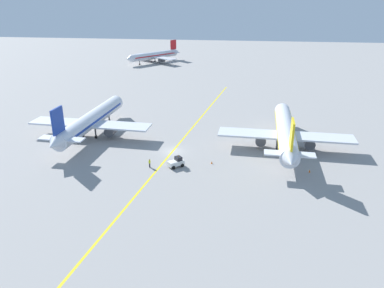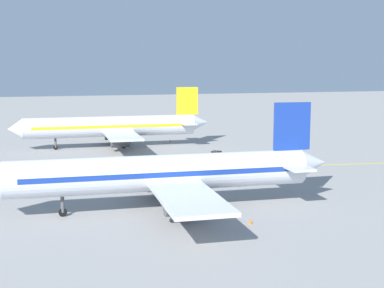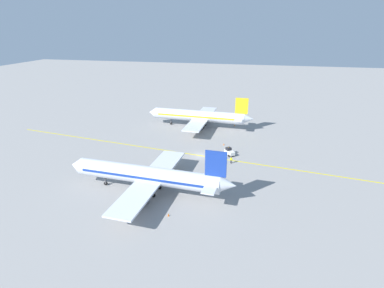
# 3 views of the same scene
# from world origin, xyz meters

# --- Properties ---
(ground_plane) EXTENTS (400.00, 400.00, 0.00)m
(ground_plane) POSITION_xyz_m (0.00, 0.00, 0.00)
(ground_plane) COLOR gray
(apron_yellow_centreline) EXTENTS (17.03, 118.90, 0.01)m
(apron_yellow_centreline) POSITION_xyz_m (0.00, 0.00, 0.00)
(apron_yellow_centreline) COLOR yellow
(apron_yellow_centreline) RESTS_ON ground
(airplane_at_gate) EXTENTS (28.26, 35.53, 10.60)m
(airplane_at_gate) POSITION_xyz_m (-20.17, 6.69, 3.71)
(airplane_at_gate) COLOR silver
(airplane_at_gate) RESTS_ON ground
(airplane_adjacent_stand) EXTENTS (28.19, 35.50, 10.60)m
(airplane_adjacent_stand) POSITION_xyz_m (23.28, 4.98, 3.71)
(airplane_adjacent_stand) COLOR silver
(airplane_adjacent_stand) RESTS_ON ground
(baggage_tug_white) EXTENTS (3.27, 3.06, 2.11)m
(baggage_tug_white) POSITION_xyz_m (2.06, -7.22, 0.90)
(baggage_tug_white) COLOR white
(baggage_tug_white) RESTS_ON ground
(ground_crew_worker) EXTENTS (0.30, 0.56, 1.68)m
(ground_crew_worker) POSITION_xyz_m (-2.91, -8.17, 0.91)
(ground_crew_worker) COLOR #23232D
(ground_crew_worker) RESTS_ON ground
(traffic_cone_near_nose) EXTENTS (0.32, 0.32, 0.55)m
(traffic_cone_near_nose) POSITION_xyz_m (8.65, -4.98, 0.28)
(traffic_cone_near_nose) COLOR orange
(traffic_cone_near_nose) RESTS_ON ground
(traffic_cone_mid_apron) EXTENTS (0.32, 0.32, 0.55)m
(traffic_cone_mid_apron) POSITION_xyz_m (26.89, -6.37, 0.28)
(traffic_cone_mid_apron) COLOR orange
(traffic_cone_mid_apron) RESTS_ON ground
(traffic_cone_by_wingtip) EXTENTS (0.32, 0.32, 0.55)m
(traffic_cone_by_wingtip) POSITION_xyz_m (-27.33, 0.50, 0.28)
(traffic_cone_by_wingtip) COLOR orange
(traffic_cone_by_wingtip) RESTS_ON ground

